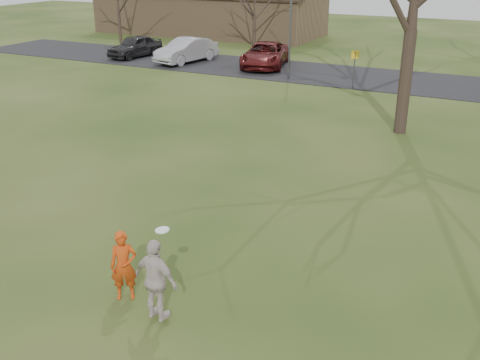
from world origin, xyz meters
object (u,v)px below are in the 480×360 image
at_px(car_0, 135,46).
at_px(building, 209,12).
at_px(car_1, 186,50).
at_px(catching_play, 156,280).
at_px(player_defender, 124,266).
at_px(lamp_post, 291,10).
at_px(car_2, 265,55).

relative_size(car_0, building, 0.21).
xyz_separation_m(car_1, catching_play, (14.53, -24.83, 0.14)).
distance_m(player_defender, car_1, 27.86).
xyz_separation_m(car_0, lamp_post, (12.62, -2.21, 3.19)).
distance_m(player_defender, building, 42.48).
height_order(car_1, building, building).
height_order(car_0, catching_play, catching_play).
bearing_deg(building, car_1, -66.87).
relative_size(car_1, lamp_post, 0.78).
bearing_deg(car_2, catching_play, -84.40).
relative_size(player_defender, catching_play, 0.75).
distance_m(car_0, lamp_post, 13.20).
height_order(car_1, catching_play, catching_play).
xyz_separation_m(player_defender, car_0, (-17.77, 24.60, -0.01)).
distance_m(car_2, catching_play, 27.32).
height_order(player_defender, catching_play, catching_play).
relative_size(car_2, building, 0.27).
relative_size(car_2, lamp_post, 0.88).
height_order(car_2, building, building).
bearing_deg(lamp_post, catching_play, -74.59).
xyz_separation_m(car_0, building, (-1.38, 13.29, 1.15)).
bearing_deg(building, car_0, -84.05).
relative_size(car_2, catching_play, 2.60).
distance_m(car_0, building, 13.41).
bearing_deg(catching_play, car_1, 120.33).
relative_size(player_defender, building, 0.08).
height_order(car_1, car_2, car_1).
relative_size(building, lamp_post, 3.29).
height_order(player_defender, car_0, player_defender).
bearing_deg(car_2, building, 117.71).
xyz_separation_m(car_0, car_2, (9.77, 0.74, 0.03)).
height_order(car_0, car_1, car_1).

